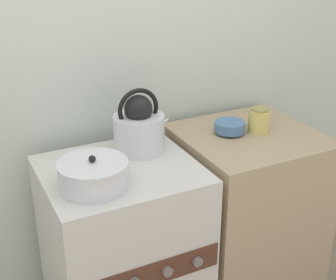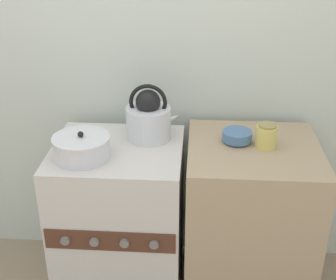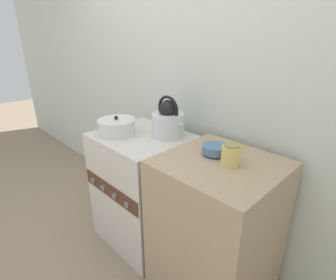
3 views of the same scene
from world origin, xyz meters
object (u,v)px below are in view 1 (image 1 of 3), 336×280
kettle (139,127)px  enamel_bowl (230,127)px  storage_jar (259,120)px  cooking_pot (93,175)px  stove (124,256)px

kettle → enamel_bowl: kettle is taller
storage_jar → enamel_bowl: bearing=162.3°
kettle → cooking_pot: size_ratio=1.07×
cooking_pot → storage_jar: (0.88, 0.13, 0.02)m
enamel_bowl → storage_jar: bearing=-17.7°
enamel_bowl → storage_jar: (0.14, -0.04, 0.03)m
kettle → enamel_bowl: 0.45m
cooking_pot → kettle: bearing=38.5°
cooking_pot → enamel_bowl: 0.76m
enamel_bowl → storage_jar: storage_jar is taller
stove → cooking_pot: size_ratio=3.29×
cooking_pot → stove: bearing=35.6°
stove → storage_jar: size_ratio=7.50×
stove → enamel_bowl: size_ratio=6.09×
kettle → storage_jar: 0.59m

